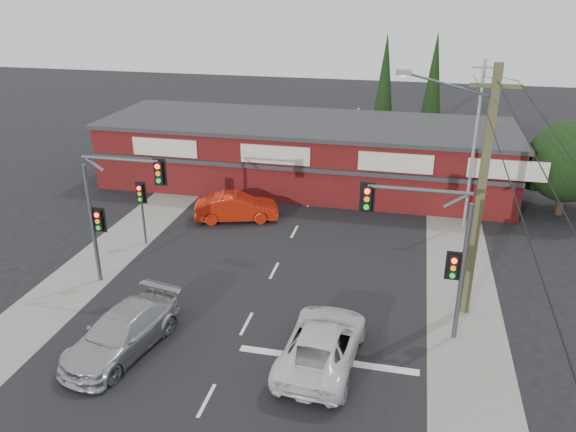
% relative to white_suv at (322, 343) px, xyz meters
% --- Properties ---
extents(ground, '(120.00, 120.00, 0.00)m').
position_rel_white_suv_xyz_m(ground, '(-3.31, 1.56, -0.75)').
color(ground, black).
rests_on(ground, ground).
extents(road_strip, '(14.00, 70.00, 0.01)m').
position_rel_white_suv_xyz_m(road_strip, '(-3.31, 6.56, -0.75)').
color(road_strip, black).
rests_on(road_strip, ground).
extents(verge_left, '(3.00, 70.00, 0.02)m').
position_rel_white_suv_xyz_m(verge_left, '(-11.81, 6.56, -0.74)').
color(verge_left, gray).
rests_on(verge_left, ground).
extents(verge_right, '(3.00, 70.00, 0.02)m').
position_rel_white_suv_xyz_m(verge_right, '(5.19, 6.56, -0.74)').
color(verge_right, gray).
rests_on(verge_right, ground).
extents(stop_line, '(6.50, 0.35, 0.01)m').
position_rel_white_suv_xyz_m(stop_line, '(0.19, 0.06, -0.74)').
color(stop_line, silver).
rests_on(stop_line, ground).
extents(white_suv, '(2.86, 5.57, 1.50)m').
position_rel_white_suv_xyz_m(white_suv, '(0.00, 0.00, 0.00)').
color(white_suv, silver).
rests_on(white_suv, ground).
extents(silver_suv, '(3.14, 5.59, 1.53)m').
position_rel_white_suv_xyz_m(silver_suv, '(-7.24, -0.98, 0.01)').
color(silver_suv, '#A8AAAD').
rests_on(silver_suv, ground).
extents(red_sedan, '(4.93, 2.94, 1.53)m').
position_rel_white_suv_xyz_m(red_sedan, '(-6.86, 11.60, 0.02)').
color(red_sedan, '#B71E0B').
rests_on(red_sedan, ground).
extents(lane_dashes, '(0.12, 60.37, 0.01)m').
position_rel_white_suv_xyz_m(lane_dashes, '(-3.31, 12.95, -0.74)').
color(lane_dashes, silver).
rests_on(lane_dashes, ground).
extents(shop_building, '(27.30, 8.40, 4.22)m').
position_rel_white_suv_xyz_m(shop_building, '(-4.31, 18.55, 1.38)').
color(shop_building, '#4A0E0F').
rests_on(shop_building, ground).
extents(tree_cluster, '(5.90, 5.10, 5.50)m').
position_rel_white_suv_xyz_m(tree_cluster, '(11.38, 17.00, 2.14)').
color(tree_cluster, '#2D2116').
rests_on(tree_cluster, ground).
extents(conifer_near, '(1.80, 1.80, 9.25)m').
position_rel_white_suv_xyz_m(conifer_near, '(0.19, 25.56, 4.73)').
color(conifer_near, '#2D2116').
rests_on(conifer_near, ground).
extents(conifer_far, '(1.80, 1.80, 9.25)m').
position_rel_white_suv_xyz_m(conifer_far, '(3.69, 27.56, 4.73)').
color(conifer_far, '#2D2116').
rests_on(conifer_far, ground).
extents(traffic_mast_left, '(3.77, 0.27, 5.97)m').
position_rel_white_suv_xyz_m(traffic_mast_left, '(-9.74, 3.57, 3.18)').
color(traffic_mast_left, '#47494C').
rests_on(traffic_mast_left, ground).
extents(traffic_mast_right, '(3.96, 0.27, 5.97)m').
position_rel_white_suv_xyz_m(traffic_mast_right, '(3.55, 2.57, 3.19)').
color(traffic_mast_right, '#47494C').
rests_on(traffic_mast_right, ground).
extents(pedestal_signal, '(0.55, 0.27, 3.38)m').
position_rel_white_suv_xyz_m(pedestal_signal, '(-10.51, 7.57, 1.65)').
color(pedestal_signal, '#47494C').
rests_on(pedestal_signal, ground).
extents(utility_pole, '(4.38, 0.59, 10.00)m').
position_rel_white_suv_xyz_m(utility_pole, '(5.05, 4.55, 4.64)').
color(utility_pole, brown).
rests_on(utility_pole, ground).
extents(steel_pole, '(1.20, 0.16, 9.00)m').
position_rel_white_suv_xyz_m(steel_pole, '(5.69, 13.56, 3.95)').
color(steel_pole, gray).
rests_on(steel_pole, ground).
extents(power_lines, '(2.01, 29.00, 1.22)m').
position_rel_white_suv_xyz_m(power_lines, '(5.16, -0.91, 8.29)').
color(power_lines, black).
rests_on(power_lines, ground).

